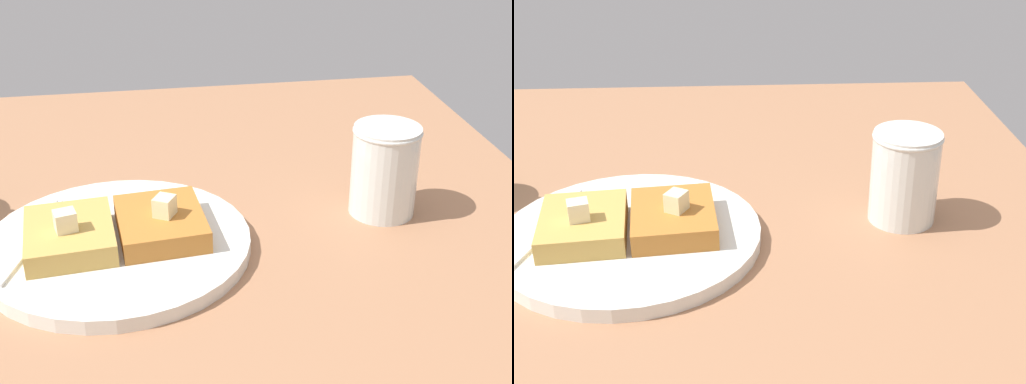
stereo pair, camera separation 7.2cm
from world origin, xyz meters
The scene contains 8 objects.
table_surface centered at (0.00, 0.00, 0.98)cm, with size 113.77×113.77×1.96cm, color #A06E4D.
plate centered at (7.84, 7.86, 2.80)cm, with size 26.37×26.37×1.45cm.
toast_slice_left centered at (3.44, 7.41, 4.52)cm, with size 8.31×10.28×2.24cm, color tan.
toast_slice_middle centered at (12.24, 8.32, 4.52)cm, with size 8.31×10.28×2.24cm, color #B36D2B.
butter_pat_primary centered at (3.34, 6.51, 6.63)cm, with size 1.98×1.78×1.98cm, color #F5EBC3.
butter_pat_secondary centered at (12.69, 7.90, 6.63)cm, with size 1.98×1.78×1.98cm, color beige.
fork centered at (0.13, 9.81, 3.58)cm, with size 6.07×15.71×0.36cm.
syrup_jar centered at (36.27, 11.60, 6.66)cm, with size 7.31×7.31×9.92cm.
Camera 2 is at (18.54, -54.64, 39.53)cm, focal length 50.00 mm.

